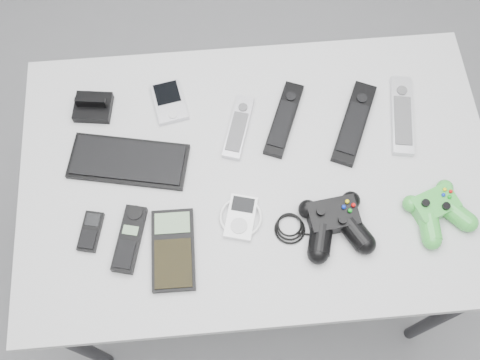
{
  "coord_description": "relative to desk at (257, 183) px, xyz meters",
  "views": [
    {
      "loc": [
        -0.12,
        -0.65,
        2.03
      ],
      "look_at": [
        -0.08,
        -0.12,
        0.8
      ],
      "focal_mm": 42.0,
      "sensor_mm": 36.0,
      "label": 1
    }
  ],
  "objects": [
    {
      "name": "cordless_handset",
      "position": [
        -0.31,
        -0.15,
        0.08
      ],
      "size": [
        0.09,
        0.17,
        0.02
      ],
      "primitive_type": "cube",
      "rotation": [
        0.0,
        0.0,
        -0.24
      ],
      "color": "black",
      "rests_on": "desk"
    },
    {
      "name": "calculator",
      "position": [
        -0.21,
        -0.18,
        0.08
      ],
      "size": [
        0.1,
        0.19,
        0.02
      ],
      "primitive_type": "cube",
      "rotation": [
        0.0,
        0.0,
        -0.02
      ],
      "color": "black",
      "rests_on": "desk"
    },
    {
      "name": "desk",
      "position": [
        0.0,
        0.0,
        0.0
      ],
      "size": [
        1.16,
        0.75,
        0.78
      ],
      "color": "#ADAEB0",
      "rests_on": "floor"
    },
    {
      "name": "remote_black_b",
      "position": [
        0.26,
        0.11,
        0.08
      ],
      "size": [
        0.15,
        0.24,
        0.02
      ],
      "primitive_type": "cube",
      "rotation": [
        0.0,
        0.0,
        -0.43
      ],
      "color": "black",
      "rests_on": "desk"
    },
    {
      "name": "mp3_player",
      "position": [
        -0.05,
        -0.12,
        0.08
      ],
      "size": [
        0.13,
        0.13,
        0.02
      ],
      "primitive_type": "cube",
      "rotation": [
        0.0,
        0.0,
        -0.26
      ],
      "color": "white",
      "rests_on": "desk"
    },
    {
      "name": "remote_silver_a",
      "position": [
        -0.04,
        0.12,
        0.08
      ],
      "size": [
        0.1,
        0.18,
        0.02
      ],
      "primitive_type": "cube",
      "rotation": [
        0.0,
        0.0,
        -0.3
      ],
      "color": "#B8B7BF",
      "rests_on": "desk"
    },
    {
      "name": "floor",
      "position": [
        0.03,
        0.09,
        -0.71
      ],
      "size": [
        3.5,
        3.5,
        0.0
      ],
      "primitive_type": "plane",
      "color": "slate",
      "rests_on": "ground"
    },
    {
      "name": "remote_silver_b",
      "position": [
        0.38,
        0.12,
        0.08
      ],
      "size": [
        0.09,
        0.23,
        0.02
      ],
      "primitive_type": "cube",
      "rotation": [
        0.0,
        0.0,
        -0.17
      ],
      "color": "silver",
      "rests_on": "desk"
    },
    {
      "name": "remote_black_a",
      "position": [
        0.08,
        0.14,
        0.08
      ],
      "size": [
        0.13,
        0.22,
        0.02
      ],
      "primitive_type": "cube",
      "rotation": [
        0.0,
        0.0,
        -0.39
      ],
      "color": "black",
      "rests_on": "desk"
    },
    {
      "name": "mobile_phone",
      "position": [
        -0.4,
        -0.12,
        0.08
      ],
      "size": [
        0.06,
        0.1,
        0.02
      ],
      "primitive_type": "cube",
      "rotation": [
        0.0,
        0.0,
        -0.22
      ],
      "color": "black",
      "rests_on": "desk"
    },
    {
      "name": "dock_bracket",
      "position": [
        -0.4,
        0.21,
        0.09
      ],
      "size": [
        0.1,
        0.09,
        0.05
      ],
      "primitive_type": "cube",
      "rotation": [
        0.0,
        0.0,
        -0.14
      ],
      "color": "black",
      "rests_on": "desk"
    },
    {
      "name": "pda",
      "position": [
        -0.21,
        0.21,
        0.08
      ],
      "size": [
        0.1,
        0.13,
        0.02
      ],
      "primitive_type": "cube",
      "rotation": [
        0.0,
        0.0,
        0.19
      ],
      "color": "#B8B7BF",
      "rests_on": "desk"
    },
    {
      "name": "controller_green",
      "position": [
        0.41,
        -0.14,
        0.09
      ],
      "size": [
        0.19,
        0.19,
        0.05
      ],
      "primitive_type": null,
      "rotation": [
        0.0,
        0.0,
        0.35
      ],
      "color": "#268B32",
      "rests_on": "desk"
    },
    {
      "name": "pda_keyboard",
      "position": [
        -0.31,
        0.05,
        0.08
      ],
      "size": [
        0.31,
        0.18,
        0.02
      ],
      "primitive_type": "cube",
      "rotation": [
        0.0,
        0.0,
        -0.2
      ],
      "color": "black",
      "rests_on": "desk"
    },
    {
      "name": "controller_black",
      "position": [
        0.16,
        -0.15,
        0.09
      ],
      "size": [
        0.29,
        0.2,
        0.05
      ],
      "primitive_type": null,
      "rotation": [
        0.0,
        0.0,
        0.12
      ],
      "color": "black",
      "rests_on": "desk"
    }
  ]
}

